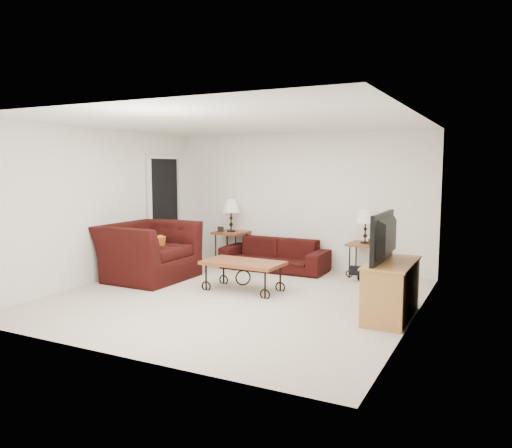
# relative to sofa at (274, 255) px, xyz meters

# --- Properties ---
(ground) EXTENTS (5.00, 5.00, 0.00)m
(ground) POSITION_rel_sofa_xyz_m (0.29, -2.02, -0.28)
(ground) COLOR beige
(ground) RESTS_ON ground
(wall_back) EXTENTS (5.00, 0.02, 2.50)m
(wall_back) POSITION_rel_sofa_xyz_m (0.29, 0.48, 0.97)
(wall_back) COLOR white
(wall_back) RESTS_ON ground
(wall_front) EXTENTS (5.00, 0.02, 2.50)m
(wall_front) POSITION_rel_sofa_xyz_m (0.29, -4.52, 0.97)
(wall_front) COLOR white
(wall_front) RESTS_ON ground
(wall_left) EXTENTS (0.02, 5.00, 2.50)m
(wall_left) POSITION_rel_sofa_xyz_m (-2.21, -2.02, 0.97)
(wall_left) COLOR white
(wall_left) RESTS_ON ground
(wall_right) EXTENTS (0.02, 5.00, 2.50)m
(wall_right) POSITION_rel_sofa_xyz_m (2.79, -2.02, 0.97)
(wall_right) COLOR white
(wall_right) RESTS_ON ground
(ceiling) EXTENTS (5.00, 5.00, 0.00)m
(ceiling) POSITION_rel_sofa_xyz_m (0.29, -2.02, 2.22)
(ceiling) COLOR white
(ceiling) RESTS_ON wall_back
(doorway) EXTENTS (0.08, 0.94, 2.04)m
(doorway) POSITION_rel_sofa_xyz_m (-2.18, -0.37, 0.74)
(doorway) COLOR black
(doorway) RESTS_ON ground
(sofa) EXTENTS (1.95, 0.76, 0.57)m
(sofa) POSITION_rel_sofa_xyz_m (0.00, 0.00, 0.00)
(sofa) COLOR black
(sofa) RESTS_ON ground
(side_table_left) EXTENTS (0.61, 0.61, 0.63)m
(side_table_left) POSITION_rel_sofa_xyz_m (-1.01, 0.18, 0.03)
(side_table_left) COLOR brown
(side_table_left) RESTS_ON ground
(side_table_right) EXTENTS (0.56, 0.56, 0.59)m
(side_table_right) POSITION_rel_sofa_xyz_m (1.62, 0.18, 0.01)
(side_table_right) COLOR brown
(side_table_right) RESTS_ON ground
(lamp_left) EXTENTS (0.38, 0.38, 0.63)m
(lamp_left) POSITION_rel_sofa_xyz_m (-1.01, 0.18, 0.66)
(lamp_left) COLOR black
(lamp_left) RESTS_ON side_table_left
(lamp_right) EXTENTS (0.35, 0.35, 0.59)m
(lamp_right) POSITION_rel_sofa_xyz_m (1.62, 0.18, 0.59)
(lamp_right) COLOR black
(lamp_right) RESTS_ON side_table_right
(photo_frame_left) EXTENTS (0.13, 0.03, 0.11)m
(photo_frame_left) POSITION_rel_sofa_xyz_m (-1.16, 0.03, 0.40)
(photo_frame_left) COLOR black
(photo_frame_left) RESTS_ON side_table_left
(photo_frame_right) EXTENTS (0.12, 0.04, 0.10)m
(photo_frame_right) POSITION_rel_sofa_xyz_m (1.77, 0.03, 0.35)
(photo_frame_right) COLOR black
(photo_frame_right) RESTS_ON side_table_right
(coffee_table) EXTENTS (1.24, 0.70, 0.46)m
(coffee_table) POSITION_rel_sofa_xyz_m (0.22, -1.62, -0.06)
(coffee_table) COLOR brown
(coffee_table) RESTS_ON ground
(armchair) EXTENTS (1.29, 1.47, 0.94)m
(armchair) POSITION_rel_sofa_xyz_m (-1.59, -1.62, 0.19)
(armchair) COLOR black
(armchair) RESTS_ON ground
(throw_pillow) EXTENTS (0.12, 0.43, 0.43)m
(throw_pillow) POSITION_rel_sofa_xyz_m (-1.44, -1.67, 0.24)
(throw_pillow) COLOR orange
(throw_pillow) RESTS_ON armchair
(tv_stand) EXTENTS (0.49, 1.18, 0.71)m
(tv_stand) POSITION_rel_sofa_xyz_m (2.52, -1.99, 0.07)
(tv_stand) COLOR #C18647
(tv_stand) RESTS_ON ground
(television) EXTENTS (0.14, 1.06, 0.61)m
(television) POSITION_rel_sofa_xyz_m (2.50, -1.99, 0.73)
(television) COLOR black
(television) RESTS_ON tv_stand
(backpack) EXTENTS (0.45, 0.40, 0.48)m
(backpack) POSITION_rel_sofa_xyz_m (1.63, -0.17, -0.05)
(backpack) COLOR black
(backpack) RESTS_ON ground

